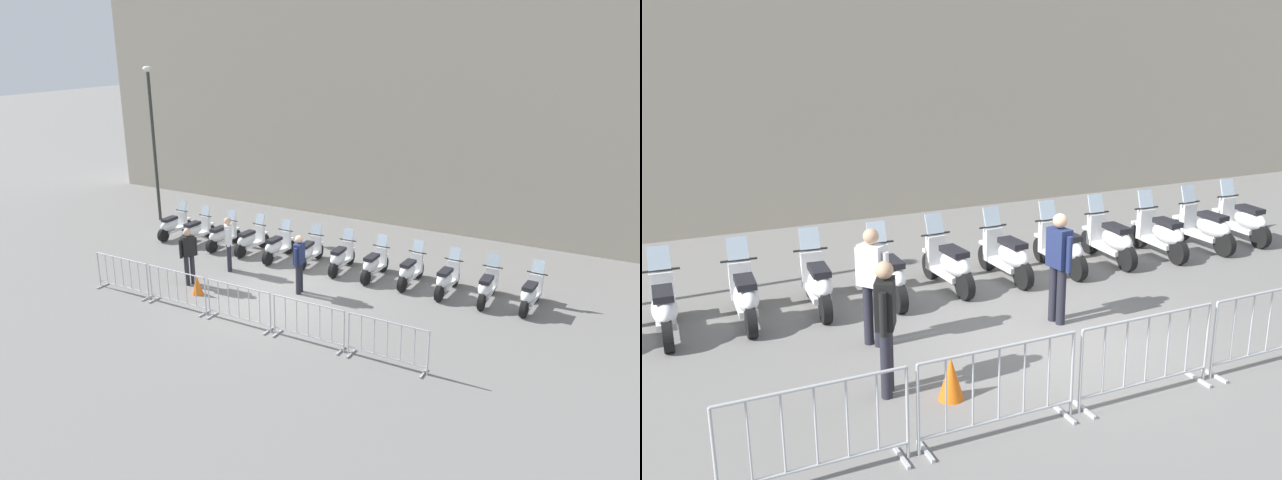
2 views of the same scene
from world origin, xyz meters
TOP-DOWN VIEW (x-y plane):
  - ground_plane at (0.00, 0.00)m, footprint 120.00×120.00m
  - building_facade at (0.17, 9.09)m, footprint 28.04×2.92m
  - motorcycle_0 at (-6.25, 2.70)m, footprint 0.56×1.72m
  - motorcycle_1 at (-5.11, 2.60)m, footprint 0.56×1.73m
  - motorcycle_2 at (-3.96, 2.58)m, footprint 0.56×1.73m
  - motorcycle_3 at (-2.82, 2.63)m, footprint 0.56×1.73m
  - motorcycle_4 at (-1.67, 2.50)m, footprint 0.56×1.72m
  - motorcycle_5 at (-0.52, 2.56)m, footprint 0.56×1.72m
  - motorcycle_6 at (0.62, 2.55)m, footprint 0.56×1.72m
  - motorcycle_7 at (1.76, 2.50)m, footprint 0.56×1.72m
  - motorcycle_8 at (2.91, 2.53)m, footprint 0.56×1.72m
  - motorcycle_9 at (4.05, 2.41)m, footprint 0.56×1.73m
  - motorcycle_10 at (5.20, 2.38)m, footprint 0.56×1.72m
  - motorcycle_11 at (6.34, 2.47)m, footprint 0.56×1.73m
  - barrier_segment_0 at (-4.12, -1.87)m, footprint 1.96×0.47m
  - barrier_segment_1 at (-2.08, -1.91)m, footprint 1.96×0.47m
  - barrier_segment_2 at (-0.04, -1.94)m, footprint 1.96×0.47m
  - barrier_segment_3 at (2.01, -1.98)m, footprint 1.96×0.47m
  - barrier_segment_4 at (4.05, -2.02)m, footprint 1.96×0.47m
  - street_lamp at (-8.21, 4.15)m, footprint 0.36×0.36m
  - officer_near_row_end at (-2.84, -0.48)m, footprint 0.36×0.50m
  - officer_mid_plaza at (0.32, 0.51)m, footprint 0.26×0.55m
  - officer_by_barriers at (-2.48, 0.98)m, footprint 0.39×0.46m
  - traffic_cone at (-2.20, -0.95)m, footprint 0.32×0.32m

SIDE VIEW (x-z plane):
  - ground_plane at x=0.00m, z-range 0.00..0.00m
  - traffic_cone at x=-2.20m, z-range 0.00..0.55m
  - motorcycle_0 at x=-6.25m, z-range -0.16..1.07m
  - motorcycle_1 at x=-5.11m, z-range -0.16..1.07m
  - motorcycle_2 at x=-3.96m, z-range -0.16..1.07m
  - motorcycle_3 at x=-2.82m, z-range -0.16..1.07m
  - motorcycle_4 at x=-1.67m, z-range -0.16..1.07m
  - motorcycle_5 at x=-0.52m, z-range -0.16..1.07m
  - motorcycle_6 at x=0.62m, z-range -0.16..1.07m
  - motorcycle_7 at x=1.76m, z-range -0.16..1.07m
  - motorcycle_8 at x=2.91m, z-range -0.16..1.07m
  - motorcycle_9 at x=4.05m, z-range -0.16..1.07m
  - motorcycle_10 at x=5.20m, z-range -0.16..1.07m
  - motorcycle_11 at x=6.34m, z-range -0.16..1.07m
  - barrier_segment_0 at x=-4.12m, z-range -0.01..1.06m
  - barrier_segment_1 at x=-2.08m, z-range -0.01..1.06m
  - barrier_segment_2 at x=-0.04m, z-range -0.01..1.06m
  - barrier_segment_3 at x=2.01m, z-range -0.01..1.06m
  - barrier_segment_4 at x=4.05m, z-range -0.01..1.06m
  - officer_near_row_end at x=-2.84m, z-range 0.12..1.85m
  - officer_mid_plaza at x=0.32m, z-range 0.12..1.85m
  - officer_by_barriers at x=-2.48m, z-range 0.12..1.85m
  - street_lamp at x=-8.21m, z-range 0.60..6.53m
  - building_facade at x=0.17m, z-range 0.00..14.74m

